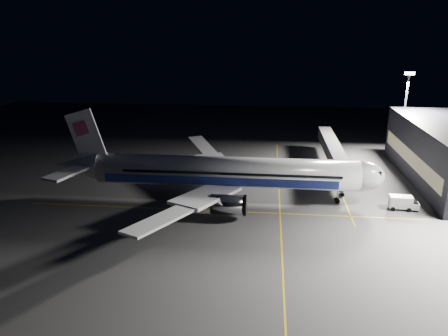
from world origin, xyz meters
The scene contains 12 objects.
ground centered at (0.00, 0.00, 0.00)m, with size 200.00×200.00×0.00m, color #4C4C4F.
guide_line_main centered at (10.00, 0.00, 0.01)m, with size 0.25×80.00×0.01m, color gold.
guide_line_cross centered at (0.00, -6.00, 0.01)m, with size 70.00×0.25×0.01m, color gold.
guide_line_side centered at (22.00, 10.00, 0.01)m, with size 0.25×40.00×0.01m, color gold.
airliner centered at (-1.08, 0.00, 5.16)m, with size 61.48×54.22×16.64m.
jet_bridge centered at (22.00, 18.06, 4.58)m, with size 3.60×34.40×6.30m.
floodlight_mast_north centered at (40.00, 31.99, 12.37)m, with size 2.40×0.68×20.70m.
service_truck centered at (31.55, -2.03, 1.36)m, with size 5.07×2.45×2.53m.
baggage_tug centered at (-3.00, 7.99, 0.75)m, with size 2.28×1.85×1.63m.
safety_cone_a centered at (-4.65, 6.05, 0.31)m, with size 0.41×0.41×0.61m, color orange.
safety_cone_b centered at (-5.18, 8.70, 0.31)m, with size 0.42×0.42×0.62m, color orange.
safety_cone_c centered at (-3.85, 10.66, 0.33)m, with size 0.44×0.44×0.66m, color orange.
Camera 1 is at (7.46, -75.87, 30.99)m, focal length 35.00 mm.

